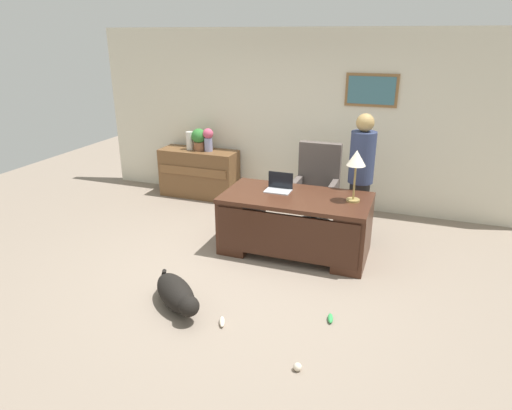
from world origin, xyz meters
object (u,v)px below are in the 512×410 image
(credenza, at_px, (199,173))
(laptop, at_px, (279,186))
(vase_with_flowers, at_px, (208,139))
(desk_lamp, at_px, (356,161))
(dog_lying, at_px, (177,294))
(armchair, at_px, (316,190))
(dog_toy_ball, at_px, (298,367))
(potted_plant, at_px, (199,138))
(dog_toy_bone, at_px, (222,322))
(desk, at_px, (295,222))
(dog_toy_plush, at_px, (330,318))
(person_standing, at_px, (361,177))
(vase_empty, at_px, (190,141))

(credenza, relative_size, laptop, 4.07)
(vase_with_flowers, bearing_deg, desk_lamp, -29.01)
(dog_lying, bearing_deg, desk_lamp, 49.31)
(armchair, xyz_separation_m, dog_toy_ball, (0.57, -3.07, -0.48))
(armchair, xyz_separation_m, dog_lying, (-0.81, -2.61, -0.36))
(potted_plant, bearing_deg, dog_toy_bone, -60.45)
(dog_lying, height_order, vase_with_flowers, vase_with_flowers)
(desk, distance_m, credenza, 2.58)
(dog_lying, bearing_deg, credenza, 112.78)
(dog_toy_plush, bearing_deg, person_standing, 91.34)
(dog_lying, bearing_deg, armchair, 72.68)
(dog_toy_ball, relative_size, dog_toy_plush, 0.46)
(desk, distance_m, laptop, 0.50)
(dog_toy_bone, bearing_deg, vase_with_flowers, 117.23)
(person_standing, relative_size, desk_lamp, 2.74)
(credenza, bearing_deg, armchair, -13.54)
(desk, relative_size, dog_toy_plush, 11.84)
(person_standing, xyz_separation_m, dog_toy_ball, (-0.07, -2.73, -0.84))
(armchair, height_order, person_standing, person_standing)
(vase_with_flowers, xyz_separation_m, dog_toy_bone, (1.66, -3.22, -0.98))
(dog_toy_bone, bearing_deg, armchair, 84.16)
(dog_lying, relative_size, vase_empty, 2.50)
(vase_with_flowers, distance_m, dog_toy_bone, 3.75)
(dog_toy_plush, bearing_deg, desk, 119.18)
(armchair, relative_size, person_standing, 0.69)
(credenza, relative_size, desk_lamp, 2.11)
(armchair, height_order, potted_plant, armchair)
(armchair, height_order, dog_toy_ball, armchair)
(vase_empty, height_order, dog_toy_bone, vase_empty)
(armchair, distance_m, dog_toy_bone, 2.76)
(laptop, height_order, vase_with_flowers, vase_with_flowers)
(person_standing, distance_m, vase_empty, 3.04)
(desk, xyz_separation_m, vase_empty, (-2.24, 1.51, 0.54))
(dog_toy_bone, bearing_deg, desk_lamp, 62.85)
(potted_plant, relative_size, dog_toy_plush, 2.37)
(vase_with_flowers, xyz_separation_m, vase_empty, (-0.34, 0.00, -0.06))
(dog_toy_ball, bearing_deg, dog_lying, 161.30)
(person_standing, distance_m, potted_plant, 2.88)
(armchair, relative_size, vase_empty, 3.96)
(credenza, bearing_deg, vase_with_flowers, 0.40)
(person_standing, xyz_separation_m, laptop, (-0.94, -0.50, -0.07))
(desk, xyz_separation_m, armchair, (0.04, 1.00, 0.10))
(desk_lamp, relative_size, dog_toy_ball, 8.76)
(person_standing, height_order, dog_toy_plush, person_standing)
(vase_with_flowers, height_order, dog_toy_ball, vase_with_flowers)
(dog_lying, relative_size, potted_plant, 2.05)
(credenza, bearing_deg, dog_toy_plush, -44.98)
(armchair, distance_m, dog_toy_ball, 3.16)
(laptop, bearing_deg, desk_lamp, -4.07)
(potted_plant, relative_size, dog_toy_bone, 2.23)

